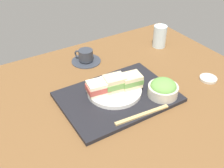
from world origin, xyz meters
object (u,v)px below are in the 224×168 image
object	(u,v)px
sandwich_near	(98,88)
salad_bowl	(163,88)
small_sauce_dish	(208,79)
sandwich_middle	(114,83)
sandwich_plate	(114,91)
sandwich_far	(130,80)
drinking_glass	(160,36)
chopsticks_pair	(142,115)
coffee_cup	(86,57)

from	to	relation	value
sandwich_near	salad_bowl	world-z (taller)	salad_bowl
sandwich_near	small_sauce_dish	xyz separation A→B (cm)	(48.16, -13.15, -5.23)
sandwich_middle	small_sauce_dish	size ratio (longest dim) A/B	1.23
sandwich_plate	sandwich_far	xyz separation A→B (cm)	(6.85, -1.12, 3.50)
sandwich_far	salad_bowl	world-z (taller)	same
sandwich_plate	sandwich_near	distance (cm)	7.73
small_sauce_dish	salad_bowl	bearing A→B (deg)	178.71
salad_bowl	small_sauce_dish	size ratio (longest dim) A/B	1.58
sandwich_near	drinking_glass	bearing A→B (deg)	24.73
chopsticks_pair	coffee_cup	bearing A→B (deg)	88.53
sandwich_middle	salad_bowl	distance (cm)	19.29
small_sauce_dish	coffee_cup	bearing A→B (deg)	132.57
sandwich_far	coffee_cup	size ratio (longest dim) A/B	0.65
sandwich_middle	chopsticks_pair	size ratio (longest dim) A/B	0.42
salad_bowl	chopsticks_pair	world-z (taller)	salad_bowl
sandwich_plate	salad_bowl	world-z (taller)	salad_bowl
sandwich_near	sandwich_far	bearing A→B (deg)	-9.26
sandwich_near	small_sauce_dish	distance (cm)	50.20
sandwich_far	chopsticks_pair	xyz separation A→B (cm)	(-5.56, -15.94, -3.98)
sandwich_plate	sandwich_far	size ratio (longest dim) A/B	2.37
sandwich_plate	sandwich_near	size ratio (longest dim) A/B	2.32
coffee_cup	small_sauce_dish	size ratio (longest dim) A/B	1.88
chopsticks_pair	sandwich_far	bearing A→B (deg)	70.78
drinking_glass	chopsticks_pair	bearing A→B (deg)	-135.39
sandwich_plate	salad_bowl	xyz separation A→B (cm)	(15.47, -11.45, 2.37)
sandwich_plate	sandwich_near	xyz separation A→B (cm)	(-6.85, 1.12, 3.41)
salad_bowl	drinking_glass	size ratio (longest dim) A/B	1.04
sandwich_plate	sandwich_middle	bearing A→B (deg)	0.00
sandwich_near	chopsticks_pair	distance (cm)	20.29
sandwich_far	small_sauce_dish	world-z (taller)	sandwich_far
sandwich_plate	small_sauce_dish	size ratio (longest dim) A/B	2.89
sandwich_far	sandwich_middle	bearing A→B (deg)	170.74
sandwich_plate	sandwich_middle	size ratio (longest dim) A/B	2.35
sandwich_near	sandwich_far	distance (cm)	13.89
chopsticks_pair	small_sauce_dish	distance (cm)	40.35
sandwich_plate	sandwich_far	world-z (taller)	sandwich_far
sandwich_plate	chopsticks_pair	bearing A→B (deg)	-85.66
chopsticks_pair	small_sauce_dish	bearing A→B (deg)	7.16
drinking_glass	sandwich_near	bearing A→B (deg)	-155.27
salad_bowl	sandwich_near	bearing A→B (deg)	150.62
drinking_glass	small_sauce_dish	distance (cm)	36.51
sandwich_plate	small_sauce_dish	distance (cm)	43.07
coffee_cup	drinking_glass	xyz separation A→B (cm)	(40.47, -6.15, 3.31)
sandwich_near	coffee_cup	distance (cm)	30.75
sandwich_near	coffee_cup	xyz separation A→B (cm)	(9.36, 29.10, -3.31)
sandwich_far	chopsticks_pair	bearing A→B (deg)	-109.22
drinking_glass	sandwich_plate	bearing A→B (deg)	-150.76
chopsticks_pair	sandwich_near	bearing A→B (deg)	114.15
coffee_cup	sandwich_middle	bearing A→B (deg)	-94.75
salad_bowl	chopsticks_pair	size ratio (longest dim) A/B	0.54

